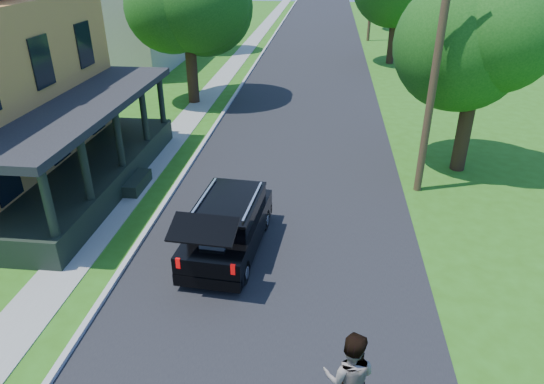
# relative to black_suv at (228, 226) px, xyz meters

# --- Properties ---
(ground) EXTENTS (140.00, 140.00, 0.00)m
(ground) POSITION_rel_black_suv_xyz_m (1.40, -2.53, -0.79)
(ground) COLOR #2C6013
(ground) RESTS_ON ground
(street) EXTENTS (8.00, 120.00, 0.02)m
(street) POSITION_rel_black_suv_xyz_m (1.40, 17.47, -0.79)
(street) COLOR black
(street) RESTS_ON ground
(curb) EXTENTS (0.15, 120.00, 0.12)m
(curb) POSITION_rel_black_suv_xyz_m (-2.65, 17.47, -0.79)
(curb) COLOR #A5A5A0
(curb) RESTS_ON ground
(sidewalk) EXTENTS (1.30, 120.00, 0.03)m
(sidewalk) POSITION_rel_black_suv_xyz_m (-4.20, 17.47, -0.79)
(sidewalk) COLOR gray
(sidewalk) RESTS_ON ground
(front_walk) EXTENTS (6.50, 1.20, 0.03)m
(front_walk) POSITION_rel_black_suv_xyz_m (-8.10, 3.47, -0.79)
(front_walk) COLOR gray
(front_walk) RESTS_ON ground
(neighbor_house_mid) EXTENTS (12.78, 12.78, 8.30)m
(neighbor_house_mid) POSITION_rel_black_suv_xyz_m (-12.10, 21.47, 3.40)
(neighbor_house_mid) COLOR #ABA697
(neighbor_house_mid) RESTS_ON ground
(black_suv) EXTENTS (2.02, 4.57, 2.08)m
(black_suv) POSITION_rel_black_suv_xyz_m (0.00, 0.00, 0.00)
(black_suv) COLOR black
(black_suv) RESTS_ON ground
(skateboarder) EXTENTS (0.97, 0.80, 1.84)m
(skateboarder) POSITION_rel_black_suv_xyz_m (3.13, -5.53, 0.64)
(skateboarder) COLOR black
(skateboarder) RESTS_ON ground
(tree_right_near) EXTENTS (5.58, 5.27, 7.33)m
(tree_right_near) POSITION_rel_black_suv_xyz_m (7.66, 6.55, 3.95)
(tree_right_near) COLOR #2E2111
(tree_right_near) RESTS_ON ground
(utility_pole_near) EXTENTS (1.58, 0.26, 8.08)m
(utility_pole_near) POSITION_rel_black_suv_xyz_m (5.90, 4.51, 3.39)
(utility_pole_near) COLOR #3E2E1D
(utility_pole_near) RESTS_ON ground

